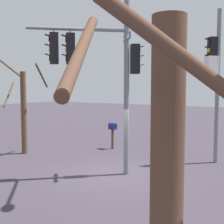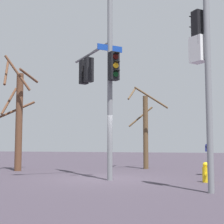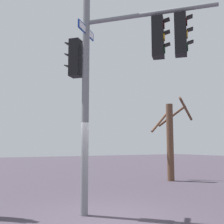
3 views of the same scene
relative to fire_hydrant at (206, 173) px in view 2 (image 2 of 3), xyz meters
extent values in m
plane|color=#3A323D|center=(-0.21, -3.87, -0.34)|extent=(80.00, 80.00, 0.00)
cylinder|color=slate|center=(0.21, -3.55, 3.84)|extent=(0.21, 0.21, 8.37)
cylinder|color=slate|center=(-1.13, -4.76, 5.07)|extent=(2.76, 2.52, 0.12)
cube|color=black|center=(-1.33, -4.94, 4.37)|extent=(0.47, 0.47, 1.10)
cylinder|color=#2F0403|center=(-1.44, -5.06, 4.71)|extent=(0.18, 0.18, 0.22)
cube|color=black|center=(-1.50, -5.11, 4.83)|extent=(0.26, 0.26, 0.06)
cylinder|color=#F2A814|center=(-1.44, -5.06, 4.37)|extent=(0.18, 0.18, 0.22)
cube|color=black|center=(-1.50, -5.11, 4.49)|extent=(0.26, 0.26, 0.06)
cylinder|color=black|center=(-1.44, -5.06, 4.03)|extent=(0.18, 0.18, 0.22)
cube|color=black|center=(-1.50, -5.11, 4.15)|extent=(0.26, 0.26, 0.06)
cylinder|color=slate|center=(-1.33, -4.94, 4.99)|extent=(0.04, 0.04, 0.15)
cube|color=black|center=(-1.76, -5.34, 4.37)|extent=(0.47, 0.47, 1.10)
cylinder|color=#2F0403|center=(-1.87, -5.45, 4.71)|extent=(0.18, 0.18, 0.22)
cube|color=black|center=(-1.93, -5.51, 4.83)|extent=(0.26, 0.26, 0.06)
cylinder|color=#F2A814|center=(-1.87, -5.45, 4.37)|extent=(0.18, 0.18, 0.22)
cube|color=black|center=(-1.93, -5.51, 4.49)|extent=(0.26, 0.26, 0.06)
cylinder|color=black|center=(-1.87, -5.45, 4.03)|extent=(0.18, 0.18, 0.22)
cube|color=black|center=(-1.93, -5.51, 4.15)|extent=(0.26, 0.26, 0.06)
cylinder|color=slate|center=(-1.76, -5.34, 4.99)|extent=(0.04, 0.04, 0.15)
cube|color=black|center=(0.45, -3.33, 4.04)|extent=(0.46, 0.47, 1.10)
cylinder|color=#2F0403|center=(0.57, -3.22, 4.38)|extent=(0.17, 0.18, 0.22)
cube|color=black|center=(0.63, -3.17, 4.50)|extent=(0.26, 0.26, 0.06)
cylinder|color=#F2A814|center=(0.57, -3.22, 4.04)|extent=(0.17, 0.18, 0.22)
cube|color=black|center=(0.63, -3.17, 4.16)|extent=(0.26, 0.26, 0.06)
cylinder|color=black|center=(0.57, -3.22, 3.70)|extent=(0.17, 0.18, 0.22)
cube|color=black|center=(0.63, -3.17, 3.82)|extent=(0.26, 0.26, 0.06)
cube|color=navy|center=(0.21, -3.55, 4.84)|extent=(0.76, 0.83, 0.24)
cube|color=white|center=(0.20, -3.56, 4.84)|extent=(0.68, 0.75, 0.18)
cylinder|color=slate|center=(2.70, 0.10, 2.98)|extent=(0.18, 0.18, 6.65)
cube|color=white|center=(2.47, -0.15, 3.91)|extent=(0.61, 0.62, 0.79)
cube|color=black|center=(2.49, -0.13, 4.56)|extent=(0.46, 0.47, 1.10)
cylinder|color=#2F0403|center=(2.36, -0.24, 4.90)|extent=(0.17, 0.18, 0.22)
cube|color=black|center=(2.31, -0.29, 5.02)|extent=(0.26, 0.26, 0.06)
cylinder|color=#F2A814|center=(2.36, -0.24, 4.56)|extent=(0.17, 0.18, 0.22)
cube|color=black|center=(2.31, -0.29, 4.68)|extent=(0.26, 0.26, 0.06)
cylinder|color=black|center=(2.36, -0.24, 4.22)|extent=(0.17, 0.18, 0.22)
cube|color=black|center=(2.31, -0.29, 4.34)|extent=(0.26, 0.26, 0.06)
cylinder|color=yellow|center=(0.00, 0.00, -0.07)|extent=(0.24, 0.24, 0.55)
sphere|color=yellow|center=(0.00, 0.00, 0.29)|extent=(0.20, 0.20, 0.20)
cylinder|color=yellow|center=(-0.14, 0.00, -0.04)|extent=(0.10, 0.09, 0.09)
cylinder|color=yellow|center=(0.14, 0.00, -0.04)|extent=(0.10, 0.09, 0.09)
cube|color=#4C3823|center=(-2.73, 0.21, 0.18)|extent=(0.10, 0.10, 1.05)
cube|color=navy|center=(-2.73, 0.21, 0.83)|extent=(0.48, 0.33, 0.24)
cylinder|color=navy|center=(-2.73, 0.21, 0.95)|extent=(0.48, 0.33, 0.24)
cylinder|color=brown|center=(-2.87, -9.28, 2.20)|extent=(0.36, 0.36, 5.09)
cylinder|color=brown|center=(-3.61, -9.83, 2.92)|extent=(1.24, 1.60, 1.02)
cylinder|color=brown|center=(-2.26, -9.09, 4.65)|extent=(0.53, 1.35, 1.85)
cylinder|color=brown|center=(-2.56, -9.91, 4.77)|extent=(1.40, 0.78, 1.60)
cylinder|color=brown|center=(-2.69, -8.68, 4.57)|extent=(1.29, 0.50, 0.60)
cylinder|color=brown|center=(-2.90, -9.91, 3.32)|extent=(1.35, 0.18, 1.61)
cylinder|color=brown|center=(-5.88, -3.09, 1.70)|extent=(0.28, 0.28, 4.09)
cylinder|color=brown|center=(-6.50, -3.46, 2.62)|extent=(0.86, 1.34, 1.23)
cylinder|color=brown|center=(-5.06, -2.64, 3.52)|extent=(1.02, 1.74, 1.15)
cylinder|color=brown|center=(-5.93, -3.87, 3.91)|extent=(1.61, 0.20, 0.92)
camera|label=1|loc=(5.85, -13.65, 3.05)|focal=49.18mm
camera|label=2|loc=(12.76, -0.22, 1.06)|focal=53.65mm
camera|label=3|loc=(-6.88, -0.34, 1.52)|focal=44.67mm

